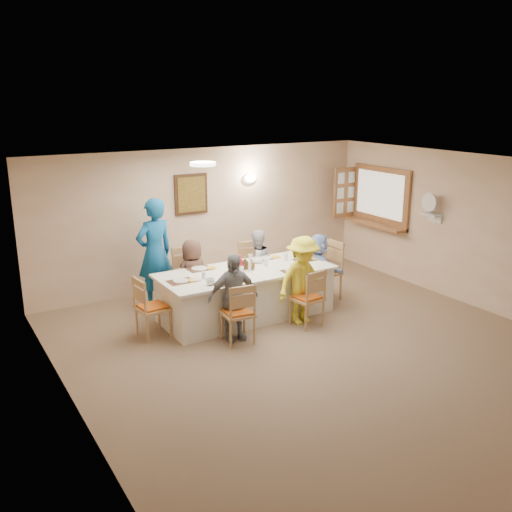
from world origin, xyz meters
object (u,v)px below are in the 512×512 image
diner_back_left (193,275)px  diner_right_end (319,267)px  chair_front_left (238,312)px  caregiver (155,253)px  chair_front_right (307,297)px  chair_left_end (153,307)px  diner_back_right (256,264)px  diner_front_right (303,280)px  dining_table (246,293)px  chair_right_end (325,271)px  diner_front_left (233,297)px  chair_back_left (190,279)px  condiment_ketchup (240,263)px  desk_fan (431,206)px  serving_hatch (381,197)px  chair_back_right (253,269)px

diner_back_left → diner_right_end: bearing=150.4°
chair_front_left → caregiver: (-0.45, 1.95, 0.46)m
chair_front_right → diner_back_left: size_ratio=0.77×
chair_front_left → chair_left_end: chair_left_end is taller
diner_back_right → diner_front_right: bearing=83.8°
chair_front_left → dining_table: bearing=-120.1°
chair_right_end → diner_front_left: (-2.15, -0.68, 0.13)m
caregiver → diner_front_left: bearing=92.2°
chair_back_left → diner_front_left: (0.00, -1.48, 0.14)m
dining_table → chair_front_left: (-0.60, -0.80, 0.07)m
chair_front_right → chair_left_end: size_ratio=0.99×
condiment_ketchup → diner_back_left: bearing=128.5°
desk_fan → chair_right_end: size_ratio=0.30×
serving_hatch → chair_front_right: serving_hatch is taller
serving_hatch → caregiver: bearing=174.7°
serving_hatch → diner_front_left: 4.36m
chair_back_left → diner_front_left: diner_front_left is taller
desk_fan → chair_back_left: desk_fan is taller
chair_back_left → condiment_ketchup: (0.51, -0.77, 0.39)m
chair_back_left → serving_hatch: bearing=0.0°
chair_front_right → chair_left_end: bearing=-27.1°
chair_front_left → chair_left_end: 1.24m
caregiver → condiment_ketchup: bearing=119.2°
dining_table → chair_right_end: size_ratio=2.73×
desk_fan → chair_back_left: size_ratio=0.30×
chair_back_left → condiment_ketchup: 1.00m
serving_hatch → dining_table: (-3.43, -0.74, -1.12)m
chair_front_left → diner_right_end: diner_right_end is taller
chair_left_end → caregiver: 1.33m
caregiver → diner_front_right: bearing=120.4°
condiment_ketchup → chair_front_left: bearing=-121.7°
caregiver → chair_right_end: bearing=144.5°
chair_back_left → chair_right_end: (2.15, -0.80, 0.01)m
diner_front_right → caregiver: bearing=128.7°
chair_front_left → chair_front_right: (1.20, -0.00, 0.00)m
dining_table → diner_front_right: (0.60, -0.68, 0.30)m
chair_right_end → caregiver: size_ratio=0.55×
chair_back_left → diner_right_end: bearing=-20.7°
diner_right_end → chair_back_right: bearing=52.3°
serving_hatch → diner_back_right: serving_hatch is taller
serving_hatch → condiment_ketchup: serving_hatch is taller
chair_right_end → diner_front_left: diner_front_left is taller
chair_back_left → diner_back_right: (1.20, -0.12, 0.10)m
diner_front_left → desk_fan: bearing=7.9°
serving_hatch → chair_left_end: (-4.98, -0.74, -1.04)m
dining_table → condiment_ketchup: bearing=158.6°
chair_left_end → diner_front_right: bearing=-112.6°
diner_back_left → chair_back_right: bearing=174.7°
diner_back_left → diner_back_right: 1.20m
dining_table → diner_front_right: size_ratio=2.01×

